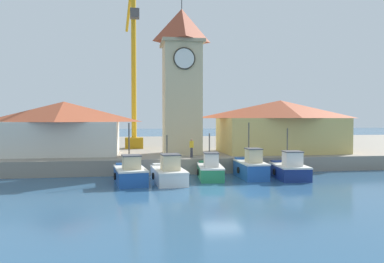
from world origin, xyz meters
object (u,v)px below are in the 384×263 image
fishing_boat_left_outer (169,173)px  warehouse_right (280,126)px  fishing_boat_left_inner (210,170)px  fishing_boat_center (289,169)px  fishing_boat_far_left (130,173)px  clock_tower (182,78)px  port_crane_near (134,85)px  fishing_boat_mid_left (251,167)px  warehouse_left (64,128)px  dock_worker_near_tower (192,148)px

fishing_boat_left_outer → warehouse_right: 15.16m
fishing_boat_left_inner → fishing_boat_center: 6.16m
fishing_boat_far_left → warehouse_right: size_ratio=0.37×
fishing_boat_left_inner → clock_tower: bearing=99.6°
fishing_boat_far_left → port_crane_near: port_crane_near is taller
fishing_boat_left_outer → fishing_boat_mid_left: 6.64m
warehouse_left → port_crane_near: size_ratio=0.51×
fishing_boat_center → clock_tower: 13.43m
fishing_boat_mid_left → warehouse_left: size_ratio=0.42×
fishing_boat_mid_left → warehouse_right: bearing=53.9°
fishing_boat_mid_left → fishing_boat_left_outer: bearing=-170.5°
fishing_boat_left_outer → clock_tower: (2.07, 8.45, 7.83)m
fishing_boat_left_inner → fishing_boat_left_outer: bearing=-161.1°
port_crane_near → warehouse_right: bearing=-27.6°
fishing_boat_left_outer → dock_worker_near_tower: fishing_boat_left_outer is taller
fishing_boat_far_left → port_crane_near: 17.90m
fishing_boat_left_inner → warehouse_right: 11.94m
fishing_boat_left_inner → dock_worker_near_tower: bearing=102.3°
fishing_boat_left_inner → warehouse_left: size_ratio=0.43×
fishing_boat_left_inner → clock_tower: size_ratio=0.29×
fishing_boat_left_outer → dock_worker_near_tower: (2.47, 4.99, 1.42)m
clock_tower → dock_worker_near_tower: clock_tower is taller
fishing_boat_mid_left → port_crane_near: port_crane_near is taller
fishing_boat_left_outer → warehouse_right: bearing=35.6°
warehouse_right → dock_worker_near_tower: size_ratio=7.48×
dock_worker_near_tower → clock_tower: bearing=96.5°
fishing_boat_left_inner → fishing_boat_mid_left: 3.24m
warehouse_left → dock_worker_near_tower: warehouse_left is taller
fishing_boat_center → warehouse_right: size_ratio=0.36×
fishing_boat_left_outer → port_crane_near: (-2.46, 16.20, 7.72)m
port_crane_near → fishing_boat_mid_left: bearing=-59.2°
fishing_boat_center → dock_worker_near_tower: (-6.95, 4.63, 1.39)m
warehouse_left → port_crane_near: 10.55m
fishing_boat_center → clock_tower: (-7.35, 8.10, 7.80)m
fishing_boat_center → fishing_boat_far_left: bearing=-178.5°
clock_tower → dock_worker_near_tower: size_ratio=9.47×
fishing_boat_left_outer → warehouse_left: size_ratio=0.49×
clock_tower → dock_worker_near_tower: bearing=-83.5°
fishing_boat_far_left → fishing_boat_left_outer: size_ratio=0.91×
fishing_boat_left_inner → warehouse_left: (-12.18, 8.08, 3.10)m
fishing_boat_center → warehouse_left: size_ratio=0.43×
fishing_boat_far_left → dock_worker_near_tower: fishing_boat_far_left is taller
fishing_boat_mid_left → dock_worker_near_tower: size_ratio=2.67×
fishing_boat_center → warehouse_left: (-18.30, 8.86, 3.08)m
warehouse_left → dock_worker_near_tower: bearing=-20.4°
fishing_boat_far_left → fishing_boat_mid_left: 9.36m
fishing_boat_far_left → warehouse_left: (-6.12, 9.17, 3.08)m
fishing_boat_mid_left → fishing_boat_left_inner: bearing=179.3°
clock_tower → warehouse_left: clock_tower is taller
fishing_boat_center → dock_worker_near_tower: 8.47m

